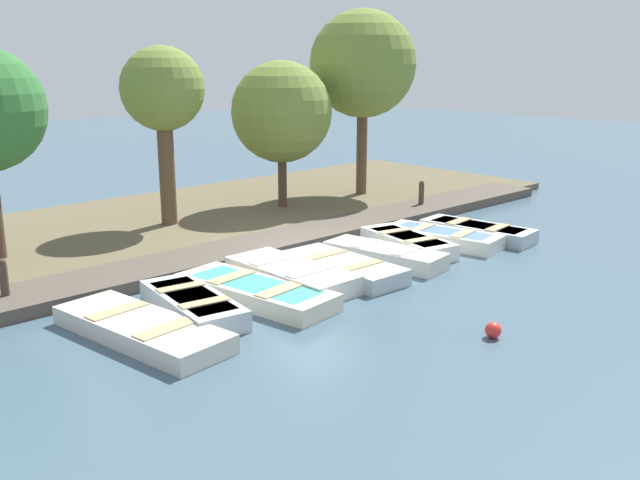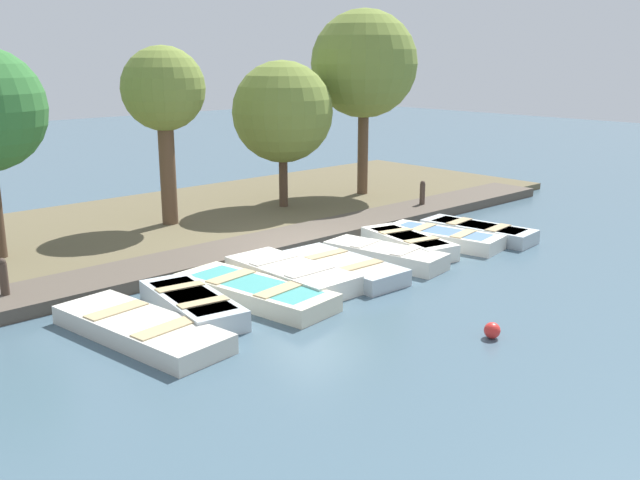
# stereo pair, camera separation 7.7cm
# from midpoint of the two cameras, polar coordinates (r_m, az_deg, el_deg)

# --- Properties ---
(ground_plane) EXTENTS (80.00, 80.00, 0.00)m
(ground_plane) POSITION_cam_midpoint_polar(r_m,az_deg,el_deg) (17.19, -0.59, -1.34)
(ground_plane) COLOR #425B6B
(shore_bank) EXTENTS (8.00, 24.00, 0.21)m
(shore_bank) POSITION_cam_midpoint_polar(r_m,az_deg,el_deg) (21.01, -9.86, 1.71)
(shore_bank) COLOR brown
(shore_bank) RESTS_ON ground_plane
(dock_walkway) EXTENTS (1.58, 21.20, 0.27)m
(dock_walkway) POSITION_cam_midpoint_polar(r_m,az_deg,el_deg) (18.05, -3.25, -0.13)
(dock_walkway) COLOR #51473D
(dock_walkway) RESTS_ON ground_plane
(rowboat_0) EXTENTS (3.68, 1.67, 0.36)m
(rowboat_0) POSITION_cam_midpoint_polar(r_m,az_deg,el_deg) (12.69, -14.27, -6.87)
(rowboat_0) COLOR beige
(rowboat_0) RESTS_ON ground_plane
(rowboat_1) EXTENTS (2.89, 1.43, 0.42)m
(rowboat_1) POSITION_cam_midpoint_polar(r_m,az_deg,el_deg) (13.57, -10.32, -5.09)
(rowboat_1) COLOR #B2BCC1
(rowboat_1) RESTS_ON ground_plane
(rowboat_2) EXTENTS (3.61, 1.68, 0.38)m
(rowboat_2) POSITION_cam_midpoint_polar(r_m,az_deg,el_deg) (14.18, -5.36, -4.13)
(rowboat_2) COLOR beige
(rowboat_2) RESTS_ON ground_plane
(rowboat_3) EXTENTS (3.08, 1.25, 0.42)m
(rowboat_3) POSITION_cam_midpoint_polar(r_m,az_deg,el_deg) (15.12, -2.42, -2.77)
(rowboat_3) COLOR silver
(rowboat_3) RESTS_ON ground_plane
(rowboat_4) EXTENTS (3.00, 1.27, 0.38)m
(rowboat_4) POSITION_cam_midpoint_polar(r_m,az_deg,el_deg) (15.70, 1.75, -2.19)
(rowboat_4) COLOR #B2BCC1
(rowboat_4) RESTS_ON ground_plane
(rowboat_5) EXTENTS (3.03, 1.40, 0.41)m
(rowboat_5) POSITION_cam_midpoint_polar(r_m,az_deg,el_deg) (16.67, 5.07, -1.19)
(rowboat_5) COLOR beige
(rowboat_5) RESTS_ON ground_plane
(rowboat_6) EXTENTS (2.86, 1.51, 0.42)m
(rowboat_6) POSITION_cam_midpoint_polar(r_m,az_deg,el_deg) (17.75, 6.91, -0.23)
(rowboat_6) COLOR silver
(rowboat_6) RESTS_ON ground_plane
(rowboat_7) EXTENTS (3.14, 1.57, 0.38)m
(rowboat_7) POSITION_cam_midpoint_polar(r_m,az_deg,el_deg) (18.52, 9.64, 0.24)
(rowboat_7) COLOR silver
(rowboat_7) RESTS_ON ground_plane
(rowboat_8) EXTENTS (3.09, 1.36, 0.39)m
(rowboat_8) POSITION_cam_midpoint_polar(r_m,az_deg,el_deg) (19.35, 12.36, 0.72)
(rowboat_8) COLOR #B2BCC1
(rowboat_8) RESTS_ON ground_plane
(mooring_post_near) EXTENTS (0.16, 0.16, 1.00)m
(mooring_post_near) POSITION_cam_midpoint_polar(r_m,az_deg,el_deg) (14.86, -24.07, -3.20)
(mooring_post_near) COLOR #47382D
(mooring_post_near) RESTS_ON ground_plane
(mooring_post_far) EXTENTS (0.16, 0.16, 1.00)m
(mooring_post_far) POSITION_cam_midpoint_polar(r_m,az_deg,el_deg) (22.06, 8.01, 3.46)
(mooring_post_far) COLOR #47382D
(mooring_post_far) RESTS_ON ground_plane
(buoy) EXTENTS (0.28, 0.28, 0.28)m
(buoy) POSITION_cam_midpoint_polar(r_m,az_deg,el_deg) (12.68, 13.51, -7.02)
(buoy) COLOR red
(buoy) RESTS_ON ground_plane
(park_tree_left) EXTENTS (2.22, 2.22, 4.97)m
(park_tree_left) POSITION_cam_midpoint_polar(r_m,az_deg,el_deg) (19.57, -12.59, 11.41)
(park_tree_left) COLOR brown
(park_tree_left) RESTS_ON ground_plane
(park_tree_center) EXTENTS (3.00, 3.00, 4.58)m
(park_tree_center) POSITION_cam_midpoint_polar(r_m,az_deg,el_deg) (21.50, -3.20, 10.17)
(park_tree_center) COLOR #4C3828
(park_tree_center) RESTS_ON ground_plane
(park_tree_right) EXTENTS (3.43, 3.43, 6.15)m
(park_tree_right) POSITION_cam_midpoint_polar(r_m,az_deg,el_deg) (23.52, 3.36, 13.83)
(park_tree_right) COLOR brown
(park_tree_right) RESTS_ON ground_plane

